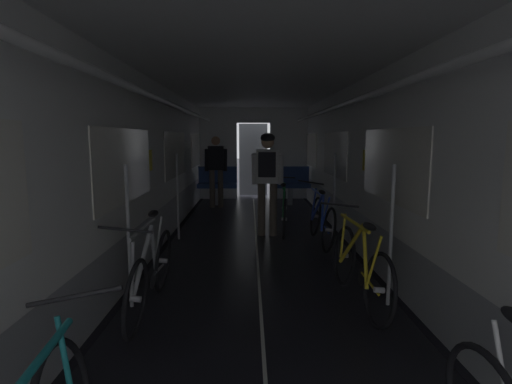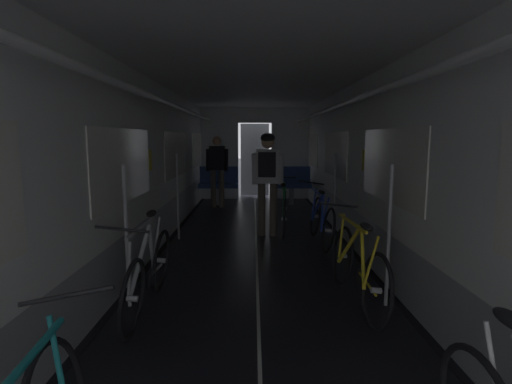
# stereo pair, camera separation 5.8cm
# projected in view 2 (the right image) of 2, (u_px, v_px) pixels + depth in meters

# --- Properties ---
(train_car_shell) EXTENTS (3.14, 12.34, 2.57)m
(train_car_shell) POSITION_uv_depth(u_px,v_px,m) (257.00, 134.00, 5.15)
(train_car_shell) COLOR black
(train_car_shell) RESTS_ON ground
(bench_seat_far_left) EXTENTS (0.98, 0.51, 0.95)m
(bench_seat_far_left) POSITION_uv_depth(u_px,v_px,m) (219.00, 182.00, 9.73)
(bench_seat_far_left) COLOR gray
(bench_seat_far_left) RESTS_ON ground
(bench_seat_far_right) EXTENTS (0.98, 0.51, 0.95)m
(bench_seat_far_right) POSITION_uv_depth(u_px,v_px,m) (291.00, 182.00, 9.74)
(bench_seat_far_right) COLOR gray
(bench_seat_far_right) RESTS_ON ground
(bicycle_silver) EXTENTS (0.44, 1.69, 0.95)m
(bicycle_silver) POSITION_uv_depth(u_px,v_px,m) (148.00, 272.00, 3.75)
(bicycle_silver) COLOR black
(bicycle_silver) RESTS_ON ground
(bicycle_yellow) EXTENTS (0.44, 1.69, 0.95)m
(bicycle_yellow) POSITION_uv_depth(u_px,v_px,m) (357.00, 266.00, 3.90)
(bicycle_yellow) COLOR black
(bicycle_yellow) RESTS_ON ground
(bicycle_blue) EXTENTS (0.44, 1.69, 0.96)m
(bicycle_blue) POSITION_uv_depth(u_px,v_px,m) (321.00, 220.00, 6.13)
(bicycle_blue) COLOR black
(bicycle_blue) RESTS_ON ground
(person_cyclist_aisle) EXTENTS (0.55, 0.41, 1.73)m
(person_cyclist_aisle) POSITION_uv_depth(u_px,v_px,m) (268.00, 173.00, 6.53)
(person_cyclist_aisle) COLOR brown
(person_cyclist_aisle) RESTS_ON ground
(bicycle_green_in_aisle) EXTENTS (0.44, 1.69, 0.94)m
(bicycle_green_in_aisle) POSITION_uv_depth(u_px,v_px,m) (284.00, 210.00, 6.89)
(bicycle_green_in_aisle) COLOR black
(bicycle_green_in_aisle) RESTS_ON ground
(person_standing_near_bench) EXTENTS (0.53, 0.23, 1.69)m
(person_standing_near_bench) POSITION_uv_depth(u_px,v_px,m) (217.00, 167.00, 9.30)
(person_standing_near_bench) COLOR brown
(person_standing_near_bench) RESTS_ON ground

